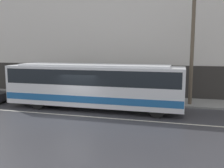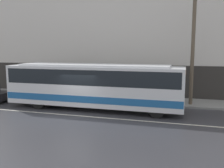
{
  "view_description": "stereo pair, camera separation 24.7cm",
  "coord_description": "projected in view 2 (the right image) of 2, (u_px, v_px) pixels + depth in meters",
  "views": [
    {
      "loc": [
        6.37,
        -14.07,
        4.16
      ],
      "look_at": [
        1.93,
        2.02,
        1.81
      ],
      "focal_mm": 40.0,
      "sensor_mm": 36.0,
      "label": 1
    },
    {
      "loc": [
        6.6,
        -14.01,
        4.16
      ],
      "look_at": [
        1.93,
        2.02,
        1.81
      ],
      "focal_mm": 40.0,
      "sensor_mm": 36.0,
      "label": 2
    }
  ],
  "objects": [
    {
      "name": "ground_plane",
      "position": [
        74.0,
        115.0,
        15.73
      ],
      "size": [
        60.0,
        60.0,
        0.0
      ],
      "primitive_type": "plane",
      "color": "#333338"
    },
    {
      "name": "sidewalk",
      "position": [
        102.0,
        98.0,
        21.01
      ],
      "size": [
        60.0,
        3.13,
        0.13
      ],
      "color": "gray",
      "rests_on": "ground_plane"
    },
    {
      "name": "building_facade",
      "position": [
        108.0,
        29.0,
        21.82
      ],
      "size": [
        60.0,
        0.35,
        12.2
      ],
      "color": "silver",
      "rests_on": "ground_plane"
    },
    {
      "name": "lane_stripe",
      "position": [
        74.0,
        115.0,
        15.73
      ],
      "size": [
        54.0,
        0.14,
        0.01
      ],
      "color": "beige",
      "rests_on": "ground_plane"
    },
    {
      "name": "transit_bus",
      "position": [
        93.0,
        84.0,
        17.24
      ],
      "size": [
        12.19,
        2.59,
        3.12
      ],
      "color": "silver",
      "rests_on": "ground_plane"
    },
    {
      "name": "utility_pole_near",
      "position": [
        193.0,
        44.0,
        17.71
      ],
      "size": [
        0.26,
        0.26,
        8.78
      ],
      "color": "brown",
      "rests_on": "sidewalk"
    },
    {
      "name": "pedestrian_waiting",
      "position": [
        72.0,
        86.0,
        22.31
      ],
      "size": [
        0.36,
        0.36,
        1.52
      ],
      "color": "maroon",
      "rests_on": "sidewalk"
    }
  ]
}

